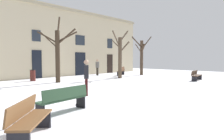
{
  "coord_description": "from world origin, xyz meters",
  "views": [
    {
      "loc": [
        -10.59,
        -8.44,
        1.84
      ],
      "look_at": [
        0.0,
        1.81,
        0.97
      ],
      "focal_mm": 31.22,
      "sensor_mm": 36.0,
      "label": 1
    }
  ],
  "objects_px": {
    "bench_back_to_back_right": "(196,75)",
    "person_crossing_plaza": "(86,76)",
    "bench_by_litter_bin": "(30,119)",
    "person_by_shop_door": "(97,66)",
    "litter_bin": "(33,75)",
    "bench_back_to_back_left": "(63,99)",
    "tree_center": "(58,53)",
    "bench_near_lamp": "(121,71)",
    "tree_foreground": "(120,56)",
    "tree_right_of_center": "(142,55)",
    "streetlamp": "(121,56)"
  },
  "relations": [
    {
      "from": "tree_foreground",
      "to": "person_by_shop_door",
      "type": "distance_m",
      "value": 3.86
    },
    {
      "from": "person_crossing_plaza",
      "to": "tree_center",
      "type": "bearing_deg",
      "value": -159.98
    },
    {
      "from": "bench_back_to_back_right",
      "to": "person_by_shop_door",
      "type": "distance_m",
      "value": 9.92
    },
    {
      "from": "bench_by_litter_bin",
      "to": "bench_back_to_back_left",
      "type": "height_order",
      "value": "bench_by_litter_bin"
    },
    {
      "from": "tree_center",
      "to": "bench_by_litter_bin",
      "type": "height_order",
      "value": "tree_center"
    },
    {
      "from": "bench_by_litter_bin",
      "to": "person_by_shop_door",
      "type": "relative_size",
      "value": 0.85
    },
    {
      "from": "bench_by_litter_bin",
      "to": "person_by_shop_door",
      "type": "xyz_separation_m",
      "value": [
        12.21,
        11.43,
        0.53
      ]
    },
    {
      "from": "tree_center",
      "to": "person_crossing_plaza",
      "type": "xyz_separation_m",
      "value": [
        -1.83,
        -5.75,
        -1.29
      ]
    },
    {
      "from": "person_by_shop_door",
      "to": "bench_back_to_back_left",
      "type": "bearing_deg",
      "value": 143.37
    },
    {
      "from": "bench_back_to_back_right",
      "to": "person_crossing_plaza",
      "type": "bearing_deg",
      "value": 164.96
    },
    {
      "from": "streetlamp",
      "to": "bench_by_litter_bin",
      "type": "bearing_deg",
      "value": -144.65
    },
    {
      "from": "tree_foreground",
      "to": "person_by_shop_door",
      "type": "relative_size",
      "value": 2.54
    },
    {
      "from": "tree_foreground",
      "to": "person_crossing_plaza",
      "type": "bearing_deg",
      "value": -149.1
    },
    {
      "from": "streetlamp",
      "to": "bench_back_to_back_left",
      "type": "xyz_separation_m",
      "value": [
        -14.22,
        -9.99,
        -1.71
      ]
    },
    {
      "from": "bench_back_to_back_left",
      "to": "litter_bin",
      "type": "bearing_deg",
      "value": -115.46
    },
    {
      "from": "streetlamp",
      "to": "bench_back_to_back_right",
      "type": "distance_m",
      "value": 9.64
    },
    {
      "from": "bench_by_litter_bin",
      "to": "person_crossing_plaza",
      "type": "distance_m",
      "value": 5.27
    },
    {
      "from": "bench_near_lamp",
      "to": "bench_back_to_back_left",
      "type": "distance_m",
      "value": 14.95
    },
    {
      "from": "tree_center",
      "to": "bench_by_litter_bin",
      "type": "distance_m",
      "value": 10.92
    },
    {
      "from": "litter_bin",
      "to": "bench_back_to_back_left",
      "type": "distance_m",
      "value": 10.56
    },
    {
      "from": "bench_near_lamp",
      "to": "bench_back_to_back_right",
      "type": "height_order",
      "value": "bench_near_lamp"
    },
    {
      "from": "bench_back_to_back_right",
      "to": "person_crossing_plaza",
      "type": "relative_size",
      "value": 1.1
    },
    {
      "from": "bench_by_litter_bin",
      "to": "litter_bin",
      "type": "bearing_deg",
      "value": 19.41
    },
    {
      "from": "bench_near_lamp",
      "to": "bench_back_to_back_right",
      "type": "relative_size",
      "value": 0.93
    },
    {
      "from": "tree_center",
      "to": "streetlamp",
      "type": "relative_size",
      "value": 1.37
    },
    {
      "from": "litter_bin",
      "to": "person_crossing_plaza",
      "type": "xyz_separation_m",
      "value": [
        -0.89,
        -8.12,
        0.53
      ]
    },
    {
      "from": "litter_bin",
      "to": "person_by_shop_door",
      "type": "xyz_separation_m",
      "value": [
        7.16,
        0.11,
        0.52
      ]
    },
    {
      "from": "streetlamp",
      "to": "person_by_shop_door",
      "type": "xyz_separation_m",
      "value": [
        -3.71,
        0.14,
        -1.19
      ]
    },
    {
      "from": "tree_center",
      "to": "bench_near_lamp",
      "type": "bearing_deg",
      "value": 4.82
    },
    {
      "from": "bench_near_lamp",
      "to": "bench_by_litter_bin",
      "type": "height_order",
      "value": "bench_near_lamp"
    },
    {
      "from": "tree_foreground",
      "to": "bench_back_to_back_left",
      "type": "xyz_separation_m",
      "value": [
        -10.1,
        -6.45,
        -1.64
      ]
    },
    {
      "from": "bench_by_litter_bin",
      "to": "bench_back_to_back_left",
      "type": "distance_m",
      "value": 2.13
    },
    {
      "from": "tree_center",
      "to": "tree_right_of_center",
      "type": "distance_m",
      "value": 10.05
    },
    {
      "from": "tree_center",
      "to": "person_by_shop_door",
      "type": "height_order",
      "value": "tree_center"
    },
    {
      "from": "tree_center",
      "to": "litter_bin",
      "type": "height_order",
      "value": "tree_center"
    },
    {
      "from": "bench_near_lamp",
      "to": "streetlamp",
      "type": "bearing_deg",
      "value": -165.06
    },
    {
      "from": "streetlamp",
      "to": "litter_bin",
      "type": "relative_size",
      "value": 3.85
    },
    {
      "from": "tree_center",
      "to": "bench_back_to_back_left",
      "type": "bearing_deg",
      "value": -119.4
    },
    {
      "from": "litter_bin",
      "to": "bench_back_to_back_left",
      "type": "relative_size",
      "value": 0.49
    },
    {
      "from": "tree_center",
      "to": "bench_by_litter_bin",
      "type": "bearing_deg",
      "value": -123.83
    },
    {
      "from": "bench_by_litter_bin",
      "to": "bench_back_to_back_right",
      "type": "bearing_deg",
      "value": -39.35
    },
    {
      "from": "litter_bin",
      "to": "bench_back_to_back_right",
      "type": "bearing_deg",
      "value": -44.05
    },
    {
      "from": "bench_near_lamp",
      "to": "bench_back_to_back_right",
      "type": "xyz_separation_m",
      "value": [
        0.71,
        -7.76,
        -0.05
      ]
    },
    {
      "from": "tree_right_of_center",
      "to": "person_crossing_plaza",
      "type": "distance_m",
      "value": 12.98
    },
    {
      "from": "tree_right_of_center",
      "to": "tree_foreground",
      "type": "distance_m",
      "value": 4.28
    },
    {
      "from": "tree_right_of_center",
      "to": "bench_by_litter_bin",
      "type": "xyz_separation_m",
      "value": [
        -16.03,
        -8.33,
        -1.72
      ]
    },
    {
      "from": "tree_right_of_center",
      "to": "tree_foreground",
      "type": "bearing_deg",
      "value": -172.2
    },
    {
      "from": "tree_right_of_center",
      "to": "bench_by_litter_bin",
      "type": "distance_m",
      "value": 18.14
    },
    {
      "from": "tree_center",
      "to": "bench_back_to_back_right",
      "type": "bearing_deg",
      "value": -38.75
    },
    {
      "from": "tree_center",
      "to": "bench_back_to_back_right",
      "type": "xyz_separation_m",
      "value": [
        8.82,
        -7.08,
        -1.85
      ]
    }
  ]
}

